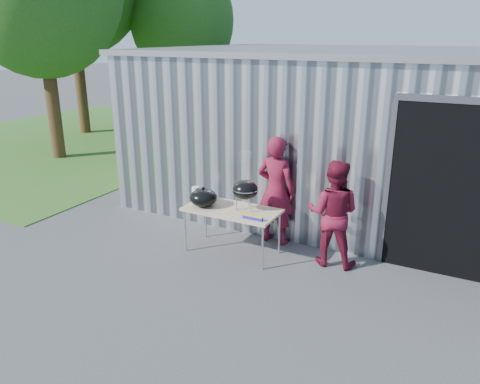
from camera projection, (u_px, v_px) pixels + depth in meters
The scene contains 12 objects.
ground at pixel (210, 278), 6.81m from camera, with size 80.00×80.00×0.00m, color #404043.
building at pixel (360, 127), 9.76m from camera, with size 8.20×6.20×3.10m.
grass_patch at pixel (75, 139), 15.81m from camera, with size 10.00×12.00×0.02m, color #2D591E.
tree_far at pixel (182, 20), 16.01m from camera, with size 3.54×3.54×5.87m.
folding_table at pixel (232, 211), 7.40m from camera, with size 1.50×0.75×0.75m.
kettle_grill at pixel (245, 184), 7.21m from camera, with size 0.41×0.41×0.93m.
grill_lid at pixel (203, 198), 7.46m from camera, with size 0.44×0.44×0.32m.
paper_towels at pixel (196, 195), 7.58m from camera, with size 0.12×0.12×0.28m, color white.
white_tub at pixel (210, 196), 7.81m from camera, with size 0.20×0.15×0.10m, color white.
foil_box at pixel (253, 218), 6.95m from camera, with size 0.32×0.05×0.06m.
person_cook at pixel (276, 191), 7.73m from camera, with size 0.67×0.44×1.83m, color maroon.
person_bystander at pixel (333, 213), 7.00m from camera, with size 0.80×0.62×1.64m, color maroon.
Camera 1 is at (3.20, -5.16, 3.37)m, focal length 35.00 mm.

